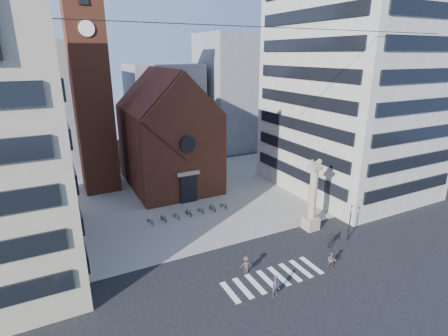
{
  "coord_description": "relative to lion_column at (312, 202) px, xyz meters",
  "views": [
    {
      "loc": [
        -16.14,
        -25.61,
        19.88
      ],
      "look_at": [
        1.0,
        8.0,
        7.53
      ],
      "focal_mm": 28.0,
      "sensor_mm": 36.0,
      "label": 1
    }
  ],
  "objects": [
    {
      "name": "bg_block_mid",
      "position": [
        -4.01,
        42.0,
        5.54
      ],
      "size": [
        14.0,
        12.0,
        18.0
      ],
      "primitive_type": "cube",
      "color": "gray",
      "rests_on": "ground"
    },
    {
      "name": "bg_block_right",
      "position": [
        11.99,
        39.0,
        8.54
      ],
      "size": [
        16.0,
        14.0,
        24.0
      ],
      "primitive_type": "cube",
      "color": "gray",
      "rests_on": "ground"
    },
    {
      "name": "campanile",
      "position": [
        -20.01,
        25.0,
        12.28
      ],
      "size": [
        5.5,
        5.5,
        31.2
      ],
      "color": "brown",
      "rests_on": "ground"
    },
    {
      "name": "ground",
      "position": [
        -10.01,
        -3.0,
        -3.46
      ],
      "size": [
        120.0,
        120.0,
        0.0
      ],
      "primitive_type": "plane",
      "color": "black",
      "rests_on": "ground"
    },
    {
      "name": "scooter_1",
      "position": [
        -15.02,
        9.8,
        -2.96
      ],
      "size": [
        0.82,
        1.53,
        0.88
      ],
      "primitive_type": "imported",
      "rotation": [
        0.0,
        0.0,
        0.29
      ],
      "color": "black",
      "rests_on": "piazza"
    },
    {
      "name": "scooter_2",
      "position": [
        -13.34,
        9.8,
        -3.01
      ],
      "size": [
        0.94,
        1.61,
        0.8
      ],
      "primitive_type": "imported",
      "rotation": [
        0.0,
        0.0,
        0.29
      ],
      "color": "black",
      "rests_on": "piazza"
    },
    {
      "name": "scooter_0",
      "position": [
        -16.7,
        9.8,
        -3.01
      ],
      "size": [
        0.94,
        1.61,
        0.8
      ],
      "primitive_type": "imported",
      "rotation": [
        0.0,
        0.0,
        0.29
      ],
      "color": "black",
      "rests_on": "piazza"
    },
    {
      "name": "church",
      "position": [
        -10.01,
        22.04,
        4.53
      ],
      "size": [
        12.0,
        16.65,
        18.0
      ],
      "color": "brown",
      "rests_on": "ground"
    },
    {
      "name": "pedestrian_2",
      "position": [
        -1.01,
        -4.33,
        -2.55
      ],
      "size": [
        0.85,
        1.15,
        1.82
      ],
      "primitive_type": "imported",
      "rotation": [
        0.0,
        0.0,
        2.01
      ],
      "color": "#2A2B32",
      "rests_on": "ground"
    },
    {
      "name": "scooter_6",
      "position": [
        -6.62,
        9.8,
        -3.01
      ],
      "size": [
        0.94,
        1.61,
        0.8
      ],
      "primitive_type": "imported",
      "rotation": [
        0.0,
        0.0,
        0.29
      ],
      "color": "black",
      "rests_on": "piazza"
    },
    {
      "name": "piazza",
      "position": [
        -10.01,
        16.0,
        -3.43
      ],
      "size": [
        46.0,
        30.0,
        0.05
      ],
      "primitive_type": "cube",
      "color": "#9A938C",
      "rests_on": "ground"
    },
    {
      "name": "scooter_5",
      "position": [
        -8.3,
        9.8,
        -2.96
      ],
      "size": [
        0.82,
        1.53,
        0.88
      ],
      "primitive_type": "imported",
      "rotation": [
        0.0,
        0.0,
        0.29
      ],
      "color": "black",
      "rests_on": "piazza"
    },
    {
      "name": "building_right",
      "position": [
        13.99,
        9.0,
        12.54
      ],
      "size": [
        18.0,
        22.0,
        32.0
      ],
      "primitive_type": "cube",
      "color": "beige",
      "rests_on": "ground"
    },
    {
      "name": "lion_column",
      "position": [
        0.0,
        0.0,
        0.0
      ],
      "size": [
        1.63,
        1.6,
        8.68
      ],
      "color": "tan",
      "rests_on": "ground"
    },
    {
      "name": "traffic_light",
      "position": [
        1.99,
        -4.0,
        -1.17
      ],
      "size": [
        0.13,
        0.16,
        4.3
      ],
      "color": "black",
      "rests_on": "ground"
    },
    {
      "name": "scooter_4",
      "position": [
        -9.98,
        9.8,
        -3.01
      ],
      "size": [
        0.94,
        1.61,
        0.8
      ],
      "primitive_type": "imported",
      "rotation": [
        0.0,
        0.0,
        0.29
      ],
      "color": "black",
      "rests_on": "piazza"
    },
    {
      "name": "pedestrian_3",
      "position": [
        -11.29,
        -4.12,
        -2.58
      ],
      "size": [
        1.28,
        0.97,
        1.75
      ],
      "primitive_type": "imported",
      "rotation": [
        0.0,
        0.0,
        2.83
      ],
      "color": "#43322D",
      "rests_on": "ground"
    },
    {
      "name": "zebra_crossing",
      "position": [
        -9.46,
        -6.0,
        -3.45
      ],
      "size": [
        10.2,
        3.2,
        0.01
      ],
      "primitive_type": null,
      "color": "white",
      "rests_on": "ground"
    },
    {
      "name": "bg_block_left",
      "position": [
        -30.01,
        37.0,
        7.54
      ],
      "size": [
        16.0,
        14.0,
        22.0
      ],
      "primitive_type": "cube",
      "color": "gray",
      "rests_on": "ground"
    },
    {
      "name": "pedestrian_1",
      "position": [
        -3.55,
        -7.26,
        -2.6
      ],
      "size": [
        1.04,
        1.05,
        1.71
      ],
      "primitive_type": "imported",
      "rotation": [
        0.0,
        0.0,
        -0.85
      ],
      "color": "#5A4A48",
      "rests_on": "ground"
    },
    {
      "name": "scooter_3",
      "position": [
        -11.66,
        9.8,
        -2.96
      ],
      "size": [
        0.82,
        1.53,
        0.88
      ],
      "primitive_type": "imported",
      "rotation": [
        0.0,
        0.0,
        0.29
      ],
      "color": "black",
      "rests_on": "piazza"
    },
    {
      "name": "pedestrian_0",
      "position": [
        -10.75,
        -8.16,
        -2.49
      ],
      "size": [
        0.71,
        0.47,
        1.94
      ],
      "primitive_type": "imported",
      "rotation": [
        0.0,
        0.0,
        0.01
      ],
      "color": "#372F41",
      "rests_on": "ground"
    }
  ]
}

